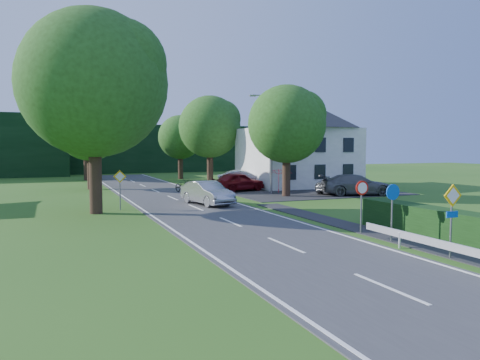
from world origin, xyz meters
name	(u,v)px	position (x,y,z in m)	size (l,w,h in m)	color
road	(217,217)	(0.00, 20.00, 0.02)	(7.00, 80.00, 0.04)	#39383B
parking_pad	(295,189)	(12.00, 33.00, 0.02)	(14.00, 16.00, 0.04)	#262629
line_edge_left	(158,220)	(-3.25, 20.00, 0.04)	(0.12, 80.00, 0.01)	white
line_edge_right	(270,213)	(3.25, 20.00, 0.04)	(0.12, 80.00, 0.01)	white
line_centre	(217,216)	(0.00, 20.00, 0.04)	(0.12, 80.00, 0.01)	white
tree_main	(94,112)	(-6.00, 24.00, 5.82)	(9.40, 9.40, 11.64)	#224715
tree_left_far	(90,142)	(-5.00, 40.00, 4.29)	(7.00, 7.00, 8.58)	#224715
tree_right_far	(210,140)	(7.00, 42.00, 4.54)	(7.40, 7.40, 9.09)	#224715
tree_left_back	(86,145)	(-4.50, 52.00, 4.04)	(6.60, 6.60, 8.07)	#224715
tree_right_back	(180,147)	(6.00, 50.00, 3.78)	(6.20, 6.20, 7.56)	#224715
tree_right_mid	(287,141)	(8.50, 28.00, 4.29)	(7.00, 7.00, 8.58)	#224715
treeline_right	(166,149)	(8.00, 66.00, 3.50)	(30.00, 5.00, 7.00)	black
house_white	(298,141)	(14.00, 36.00, 4.41)	(10.60, 8.40, 8.60)	silver
streetlight	(270,139)	(8.06, 30.00, 4.46)	(2.03, 0.18, 8.00)	slate
sign_priority_right	(452,207)	(4.30, 7.98, 1.80)	(0.78, 0.09, 2.59)	slate
sign_roundabout	(392,201)	(4.30, 10.98, 1.67)	(0.64, 0.08, 2.37)	slate
sign_speed_limit	(362,194)	(4.30, 12.97, 1.77)	(0.64, 0.11, 2.37)	slate
sign_priority_left	(120,182)	(-4.50, 24.98, 1.72)	(0.78, 0.09, 2.44)	slate
moving_car	(207,193)	(1.14, 25.21, 0.81)	(1.64, 4.70, 1.55)	#A2A1A6
motorcycle	(183,186)	(1.80, 33.68, 0.59)	(0.73, 2.11, 1.11)	black
parked_car_red	(238,182)	(6.51, 33.00, 0.85)	(1.91, 4.74, 1.62)	#630B11
parked_car_silver_a	(244,179)	(8.25, 35.91, 0.85)	(1.72, 4.93, 1.62)	silver
parked_car_grey	(356,185)	(13.94, 26.52, 0.85)	(2.28, 5.61, 1.63)	#54555A
parked_car_silver_b	(342,185)	(13.61, 28.00, 0.72)	(2.24, 4.86, 1.35)	#999A9F
parasol	(279,181)	(9.04, 30.32, 1.05)	(2.19, 2.24, 2.01)	red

